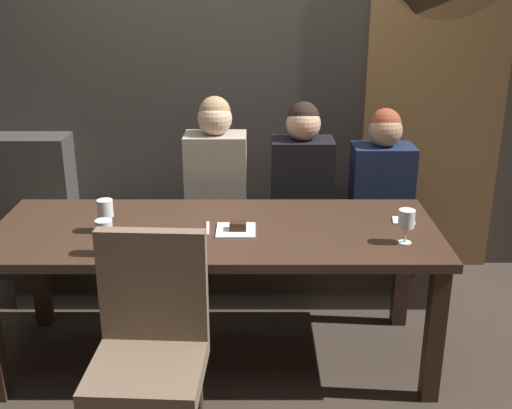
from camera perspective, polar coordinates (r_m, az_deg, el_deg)
ground at (r=3.50m, az=-3.21°, el=-13.40°), size 9.00×9.00×0.00m
back_wall_tiled at (r=4.16m, az=-2.65°, el=14.17°), size 6.00×0.12×3.00m
arched_door at (r=4.26m, az=16.21°, el=11.72°), size 0.90×0.05×2.55m
dining_table at (r=3.18m, az=-3.44°, el=-3.57°), size 2.20×0.84×0.74m
banquette_bench at (r=4.00m, az=-2.71°, el=-5.10°), size 2.50×0.44×0.45m
chair_near_side at (r=2.62m, az=-9.30°, el=-11.77°), size 0.46×0.46×0.98m
diner_redhead at (r=3.76m, az=-3.41°, el=3.20°), size 0.36×0.24×0.82m
diner_bearded at (r=3.77m, az=4.37°, el=2.96°), size 0.36×0.24×0.79m
diner_far_end at (r=3.86m, az=11.44°, el=2.71°), size 0.36×0.24×0.74m
wine_glass_center_front at (r=3.01m, az=13.53°, el=-1.41°), size 0.08×0.08×0.16m
wine_glass_center_back at (r=3.14m, az=-13.15°, el=-0.46°), size 0.08×0.08×0.16m
wine_glass_far_left at (r=2.89m, az=-13.24°, el=-2.32°), size 0.08×0.08×0.16m
dessert_plate at (r=3.10m, az=-1.55°, el=-2.18°), size 0.19×0.19×0.05m
fork_on_table at (r=3.14m, az=-4.15°, el=-2.12°), size 0.03×0.17×0.01m
folded_napkin at (r=3.31m, az=13.30°, el=-1.45°), size 0.12×0.12×0.01m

